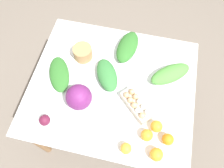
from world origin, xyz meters
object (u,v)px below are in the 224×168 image
object	(u,v)px
greens_bunch_dandelion	(107,75)
orange_2	(157,126)
cabbage_purple	(79,97)
orange_4	(156,154)
orange_3	(168,139)
beet_root	(45,120)
greens_bunch_scallion	(59,74)
orange_1	(126,148)
greens_bunch_kale	(170,74)
orange_0	(147,135)
egg_carton	(136,105)
greens_bunch_chard	(127,47)
paper_bag	(83,53)

from	to	relation	value
greens_bunch_dandelion	orange_2	world-z (taller)	greens_bunch_dandelion
cabbage_purple	orange_4	size ratio (longest dim) A/B	2.11
orange_2	orange_3	xyz separation A→B (m)	(-0.08, 0.07, -0.00)
beet_root	orange_3	distance (m)	0.80
cabbage_purple	greens_bunch_scallion	size ratio (longest dim) A/B	0.59
orange_1	orange_2	distance (m)	0.24
greens_bunch_kale	orange_0	size ratio (longest dim) A/B	3.96
orange_0	orange_2	xyz separation A→B (m)	(-0.05, -0.07, 0.00)
egg_carton	beet_root	xyz separation A→B (m)	(0.57, 0.24, -0.01)
cabbage_purple	orange_1	xyz separation A→B (m)	(-0.37, 0.24, -0.05)
greens_bunch_chard	orange_2	xyz separation A→B (m)	(-0.30, 0.57, -0.00)
orange_1	greens_bunch_chard	bearing A→B (deg)	-79.64
greens_bunch_kale	greens_bunch_chard	distance (m)	0.38
greens_bunch_scallion	orange_2	distance (m)	0.77
cabbage_purple	orange_3	bearing A→B (deg)	167.77
egg_carton	greens_bunch_dandelion	bearing A→B (deg)	7.45
orange_2	greens_bunch_scallion	bearing A→B (deg)	-17.31
egg_carton	orange_4	size ratio (longest dim) A/B	3.02
beet_root	orange_3	size ratio (longest dim) A/B	0.98
paper_bag	beet_root	bearing A→B (deg)	79.80
cabbage_purple	greens_bunch_scallion	world-z (taller)	cabbage_purple
orange_0	orange_1	distance (m)	0.16
greens_bunch_kale	greens_bunch_scallion	distance (m)	0.80
cabbage_purple	greens_bunch_dandelion	xyz separation A→B (m)	(-0.14, -0.23, -0.05)
orange_2	greens_bunch_chard	bearing A→B (deg)	-62.04
greens_bunch_scallion	orange_4	xyz separation A→B (m)	(-0.76, 0.40, 0.01)
beet_root	orange_2	size ratio (longest dim) A/B	0.94
beet_root	orange_0	bearing A→B (deg)	-175.65
cabbage_purple	orange_1	bearing A→B (deg)	146.40
greens_bunch_chard	paper_bag	bearing A→B (deg)	22.85
orange_3	beet_root	bearing A→B (deg)	3.89
greens_bunch_dandelion	greens_bunch_chard	world-z (taller)	same
egg_carton	orange_1	bearing A→B (deg)	130.97
orange_2	greens_bunch_kale	bearing A→B (deg)	-96.23
egg_carton	greens_bunch_scallion	bearing A→B (deg)	32.40
egg_carton	orange_4	bearing A→B (deg)	164.54
cabbage_purple	egg_carton	world-z (taller)	cabbage_purple
orange_0	orange_4	distance (m)	0.13
cabbage_purple	greens_bunch_chard	xyz separation A→B (m)	(-0.23, -0.50, -0.05)
greens_bunch_dandelion	orange_2	size ratio (longest dim) A/B	3.48
egg_carton	paper_bag	bearing A→B (deg)	9.07
beet_root	orange_4	xyz separation A→B (m)	(-0.74, 0.05, 0.00)
egg_carton	beet_root	distance (m)	0.61
cabbage_purple	orange_2	world-z (taller)	cabbage_purple
orange_1	orange_3	size ratio (longest dim) A/B	0.94
beet_root	orange_0	xyz separation A→B (m)	(-0.67, -0.05, 0.00)
greens_bunch_dandelion	orange_4	size ratio (longest dim) A/B	3.28
orange_2	orange_4	xyz separation A→B (m)	(-0.02, 0.17, 0.00)
orange_1	orange_2	size ratio (longest dim) A/B	0.91
orange_1	orange_3	bearing A→B (deg)	-155.51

